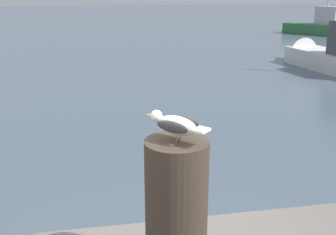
% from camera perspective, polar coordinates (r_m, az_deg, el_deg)
% --- Properties ---
extents(mooring_post, '(0.35, 0.35, 0.82)m').
position_cam_1_polar(mooring_post, '(2.36, 1.15, -12.54)').
color(mooring_post, '#382D23').
rests_on(mooring_post, harbor_quay).
extents(seagull, '(0.30, 0.32, 0.14)m').
position_cam_1_polar(seagull, '(2.16, 1.09, -0.94)').
color(seagull, '#C66F60').
rests_on(seagull, mooring_post).
extents(boat_white, '(2.22, 6.16, 3.88)m').
position_cam_1_polar(boat_white, '(15.48, 21.77, 7.74)').
color(boat_white, silver).
rests_on(boat_white, ground_plane).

